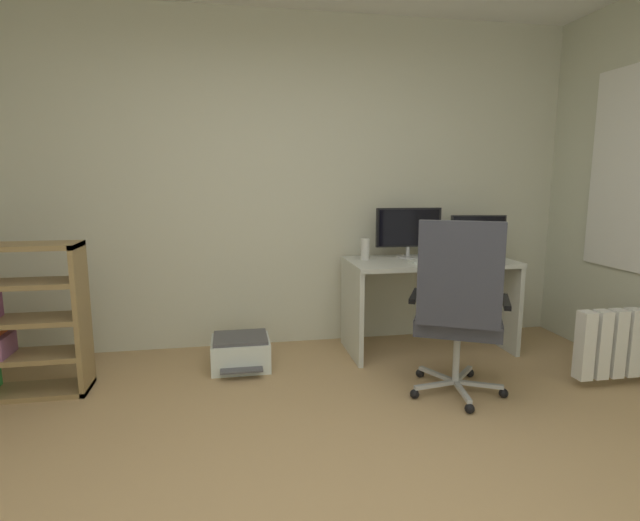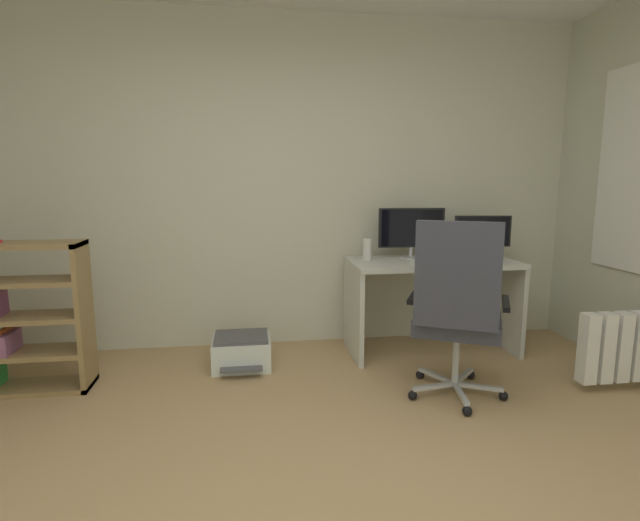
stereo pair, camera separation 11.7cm
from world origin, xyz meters
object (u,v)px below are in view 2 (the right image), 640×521
object	(u,v)px
keyboard	(433,262)
printer	(242,351)
desk	(432,286)
desktop_speaker	(367,249)
office_chair	(457,308)
monitor_secondary	(483,233)
monitor_main	(412,230)
computer_mouse	(464,261)
bookshelf	(2,321)

from	to	relation	value
keyboard	printer	size ratio (longest dim) A/B	0.75
desk	desktop_speaker	world-z (taller)	desktop_speaker
desktop_speaker	printer	world-z (taller)	desktop_speaker
desktop_speaker	office_chair	size ratio (longest dim) A/B	0.15
monitor_secondary	office_chair	bearing A→B (deg)	-122.51
desk	monitor_main	size ratio (longest dim) A/B	2.42
desk	monitor_secondary	size ratio (longest dim) A/B	2.85
desktop_speaker	printer	bearing A→B (deg)	-167.70
monitor_main	printer	world-z (taller)	monitor_main
desk	keyboard	size ratio (longest dim) A/B	3.84
monitor_main	keyboard	size ratio (longest dim) A/B	1.59
monitor_main	office_chair	size ratio (longest dim) A/B	0.47
keyboard	desktop_speaker	xyz separation A→B (m)	(-0.46, 0.22, 0.07)
desk	printer	distance (m)	1.57
desk	monitor_main	xyz separation A→B (m)	(-0.13, 0.14, 0.44)
desk	printer	xyz separation A→B (m)	(-1.51, -0.12, -0.42)
desktop_speaker	desk	bearing A→B (deg)	-10.47
desk	monitor_secondary	bearing A→B (deg)	16.44
computer_mouse	monitor_main	bearing A→B (deg)	142.66
bookshelf	printer	bearing A→B (deg)	7.94
computer_mouse	office_chair	world-z (taller)	office_chair
desktop_speaker	office_chair	xyz separation A→B (m)	(0.32, -1.00, -0.22)
office_chair	printer	world-z (taller)	office_chair
monitor_secondary	bookshelf	distance (m)	3.56
monitor_secondary	desktop_speaker	size ratio (longest dim) A/B	2.69
printer	bookshelf	bearing A→B (deg)	-172.06
desk	computer_mouse	bearing A→B (deg)	-39.17
monitor_secondary	printer	bearing A→B (deg)	-172.39
desk	keyboard	bearing A→B (deg)	-108.86
monitor_main	office_chair	world-z (taller)	monitor_main
computer_mouse	bookshelf	bearing A→B (deg)	-171.56
keyboard	bookshelf	world-z (taller)	bookshelf
computer_mouse	desktop_speaker	xyz separation A→B (m)	(-0.70, 0.25, 0.07)
bookshelf	monitor_main	bearing A→B (deg)	9.36
computer_mouse	bookshelf	distance (m)	3.23
desk	desktop_speaker	distance (m)	0.59
desk	keyboard	world-z (taller)	keyboard
keyboard	bookshelf	distance (m)	3.00
office_chair	printer	size ratio (longest dim) A/B	2.54
computer_mouse	office_chair	bearing A→B (deg)	-111.71
monitor_main	office_chair	distance (m)	1.11
keyboard	printer	world-z (taller)	keyboard
computer_mouse	printer	bearing A→B (deg)	-175.86
monitor_main	monitor_secondary	size ratio (longest dim) A/B	1.18
desk	monitor_main	bearing A→B (deg)	132.93
monitor_main	keyboard	world-z (taller)	monitor_main
desk	bookshelf	xyz separation A→B (m)	(-3.02, -0.33, -0.06)
desktop_speaker	bookshelf	distance (m)	2.57
computer_mouse	monitor_secondary	bearing A→B (deg)	51.51
bookshelf	desktop_speaker	bearing A→B (deg)	9.69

